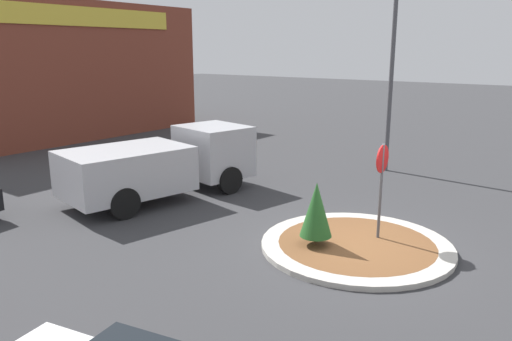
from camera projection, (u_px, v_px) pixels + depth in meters
ground_plane at (356, 248)px, 11.63m from camera, size 120.00×120.00×0.00m
traffic_island at (356, 245)px, 11.62m from camera, size 4.42×4.42×0.12m
stop_sign at (381, 176)px, 11.58m from camera, size 0.66×0.07×2.39m
island_shrub at (316, 209)px, 11.29m from camera, size 0.74×0.74×1.48m
utility_truck at (163, 163)px, 15.37m from camera, size 6.26×3.40×2.04m
storefront_building at (58, 70)px, 26.27m from camera, size 14.32×6.07×6.82m
light_pole at (393, 55)px, 18.04m from camera, size 0.70×0.30×7.43m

